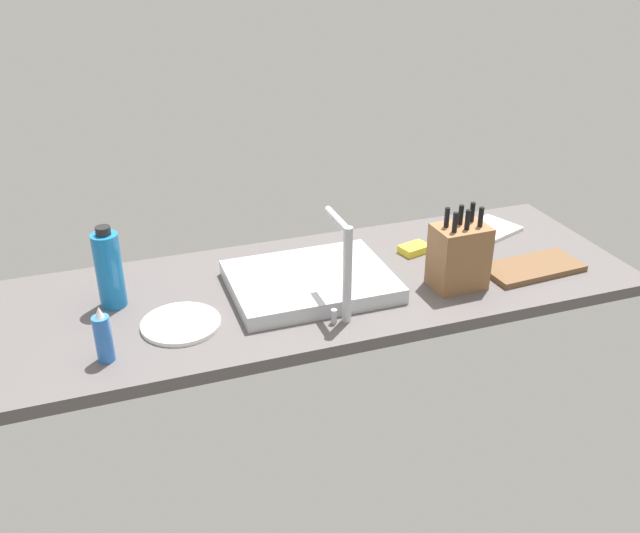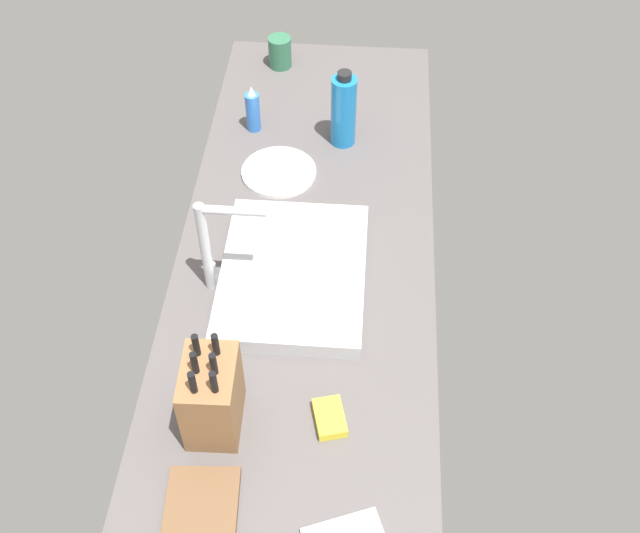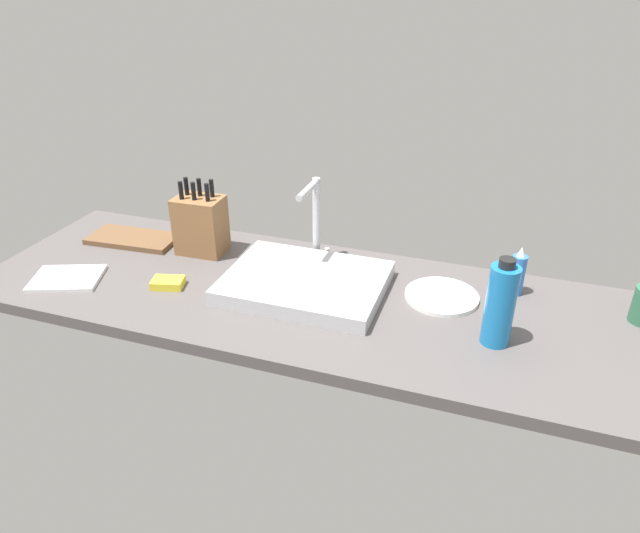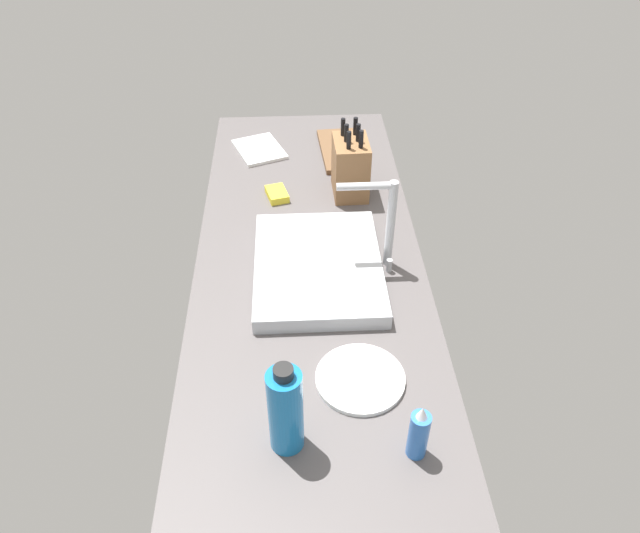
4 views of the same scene
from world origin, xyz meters
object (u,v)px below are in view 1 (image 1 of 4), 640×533
Objects in this scene: soap_bottle at (103,337)px; dinner_plate at (181,324)px; cutting_board at (532,268)px; water_bottle at (109,269)px; dish_sponge at (414,249)px; sink_basin at (310,282)px; faucet at (344,263)px; knife_block at (459,256)px; dish_towel at (487,229)px.

soap_bottle reaches higher than dinner_plate.
water_bottle reaches higher than cutting_board.
dish_sponge is at bearing -178.51° from water_bottle.
dish_sponge is (-95.55, -28.61, -5.23)cm from soap_bottle.
water_bottle is 92.30cm from dish_sponge.
dish_sponge is at bearing -163.43° from sink_basin.
soap_bottle is 26.86cm from water_bottle.
faucet is 1.82× the size of soap_bottle.
sink_basin reaches higher than cutting_board.
water_bottle is at bearing -98.23° from soap_bottle.
cutting_board is 123.67cm from soap_bottle.
knife_block reaches higher than soap_bottle.
cutting_board is at bearing 177.99° from dinner_plate.
dinner_plate is (-15.42, 16.79, -10.28)cm from water_bottle.
knife_block reaches higher than dish_towel.
knife_block is 42.70cm from dish_towel.
knife_block is at bearing 94.03° from dish_sponge.
knife_block is 1.18× the size of dinner_plate.
dish_towel is (-2.65, -29.33, -0.30)cm from cutting_board.
knife_block is 25.18cm from dish_sponge.
dinner_plate is at bearing -153.86° from soap_bottle.
soap_bottle is at bearing 16.67° from dish_sponge.
faucet is at bearing 166.51° from dinner_plate.
soap_bottle is at bearing 1.25° from knife_block.
faucet is 1.15× the size of water_bottle.
faucet reaches higher than dish_towel.
dish_towel is at bearing -175.85° from water_bottle.
sink_basin is 1.68× the size of faucet.
soap_bottle reaches higher than sink_basin.
dish_sponge is (-38.28, -11.39, -1.00)cm from sink_basin.
faucet reaches higher than soap_bottle.
faucet reaches higher than dish_sponge.
soap_bottle is at bearing 2.68° from cutting_board.
soap_bottle is (60.45, -0.47, -9.69)cm from faucet.
faucet is at bearing 5.66° from cutting_board.
water_bottle is (53.48, -9.00, 8.68)cm from sink_basin.
faucet is at bearing 6.68° from knife_block.
cutting_board is 3.29× the size of dish_sponge.
sink_basin is 67.13cm from cutting_board.
dish_sponge is (-76.34, -19.18, 0.60)cm from dinner_plate.
knife_block is at bearing 167.15° from water_bottle.
dish_towel is (-122.27, -8.88, -10.28)cm from water_bottle.
soap_bottle is 1.63× the size of dish_sponge.
cutting_board reaches higher than dish_towel.
dish_towel is at bearing -135.33° from knife_block.
water_bottle is 1.20× the size of dish_towel.
cutting_board is 104.27cm from dinner_plate.
water_bottle is at bearing 4.15° from dish_towel.
cutting_board reaches higher than dinner_plate.
sink_basin is 1.52× the size of cutting_board.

